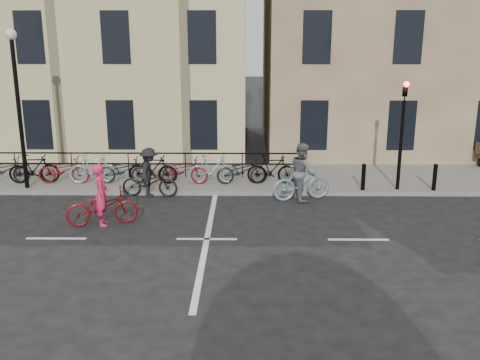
{
  "coord_description": "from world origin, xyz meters",
  "views": [
    {
      "loc": [
        1.02,
        -13.22,
        5.18
      ],
      "look_at": [
        0.86,
        1.95,
        1.1
      ],
      "focal_mm": 40.0,
      "sensor_mm": 36.0,
      "label": 1
    }
  ],
  "objects_px": {
    "traffic_light": "(403,122)",
    "cyclist_dark": "(150,178)",
    "cyclist_grey": "(302,177)",
    "lamp_post": "(17,90)",
    "cyclist_pink": "(102,204)"
  },
  "relations": [
    {
      "from": "cyclist_grey",
      "to": "cyclist_dark",
      "type": "relative_size",
      "value": 1.07
    },
    {
      "from": "cyclist_pink",
      "to": "cyclist_grey",
      "type": "height_order",
      "value": "cyclist_grey"
    },
    {
      "from": "traffic_light",
      "to": "cyclist_dark",
      "type": "distance_m",
      "value": 8.57
    },
    {
      "from": "traffic_light",
      "to": "cyclist_dark",
      "type": "xyz_separation_m",
      "value": [
        -8.37,
        -0.44,
        -1.8
      ]
    },
    {
      "from": "cyclist_pink",
      "to": "traffic_light",
      "type": "bearing_deg",
      "value": -85.53
    },
    {
      "from": "lamp_post",
      "to": "cyclist_grey",
      "type": "distance_m",
      "value": 9.78
    },
    {
      "from": "traffic_light",
      "to": "cyclist_pink",
      "type": "distance_m",
      "value": 9.95
    },
    {
      "from": "cyclist_grey",
      "to": "lamp_post",
      "type": "bearing_deg",
      "value": 69.41
    },
    {
      "from": "cyclist_pink",
      "to": "cyclist_dark",
      "type": "relative_size",
      "value": 1.11
    },
    {
      "from": "lamp_post",
      "to": "cyclist_grey",
      "type": "bearing_deg",
      "value": -5.06
    },
    {
      "from": "traffic_light",
      "to": "cyclist_grey",
      "type": "distance_m",
      "value": 3.83
    },
    {
      "from": "cyclist_grey",
      "to": "cyclist_dark",
      "type": "bearing_deg",
      "value": 70.73
    },
    {
      "from": "lamp_post",
      "to": "cyclist_dark",
      "type": "bearing_deg",
      "value": -6.59
    },
    {
      "from": "traffic_light",
      "to": "cyclist_grey",
      "type": "xyz_separation_m",
      "value": [
        -3.35,
        -0.77,
        -1.69
      ]
    },
    {
      "from": "cyclist_pink",
      "to": "cyclist_grey",
      "type": "relative_size",
      "value": 1.03
    }
  ]
}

